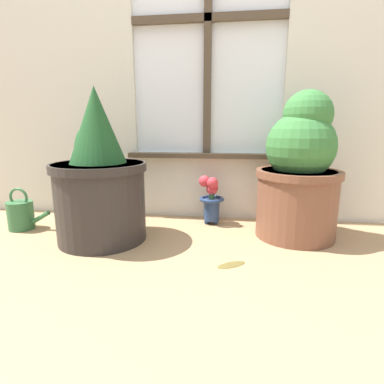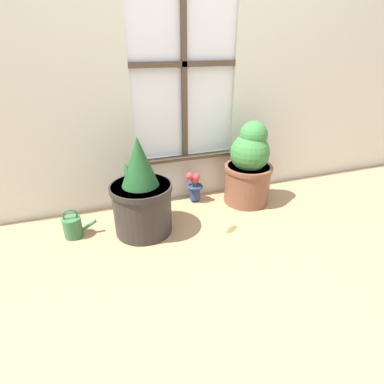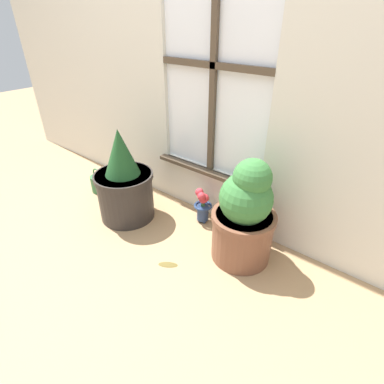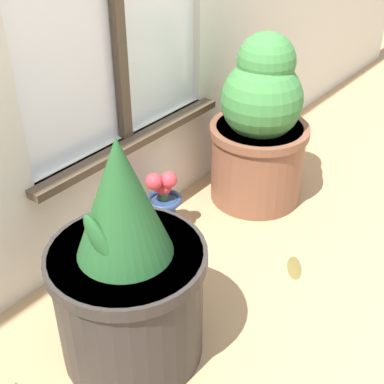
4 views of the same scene
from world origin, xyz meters
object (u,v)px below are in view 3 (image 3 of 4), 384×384
flower_vase (203,205)px  potted_plant_right (244,216)px  potted_plant_left (124,184)px  watering_can (99,183)px

flower_vase → potted_plant_right: bearing=-19.0°
potted_plant_left → potted_plant_right: potted_plant_left is taller
potted_plant_left → flower_vase: 0.53m
flower_vase → watering_can: size_ratio=1.17×
potted_plant_right → watering_can: potted_plant_right is taller
flower_vase → watering_can: flower_vase is taller
potted_plant_left → flower_vase: size_ratio=2.63×
potted_plant_right → flower_vase: (-0.37, 0.13, -0.15)m
potted_plant_left → watering_can: potted_plant_left is taller
potted_plant_right → watering_can: bearing=-176.9°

